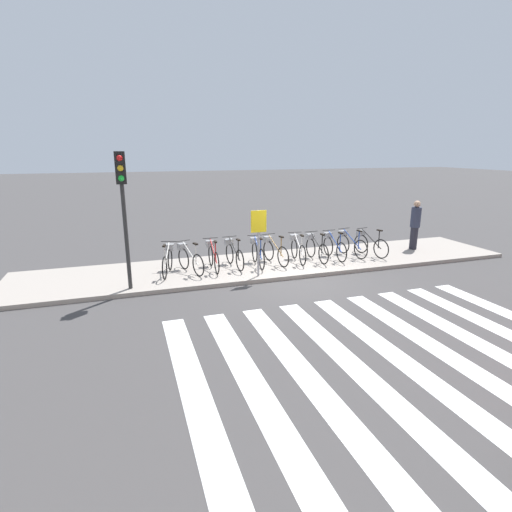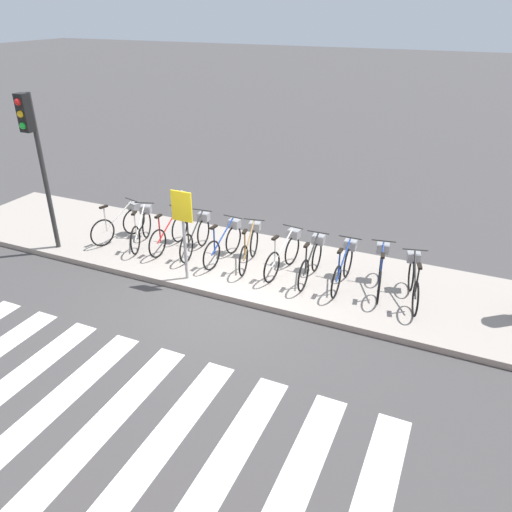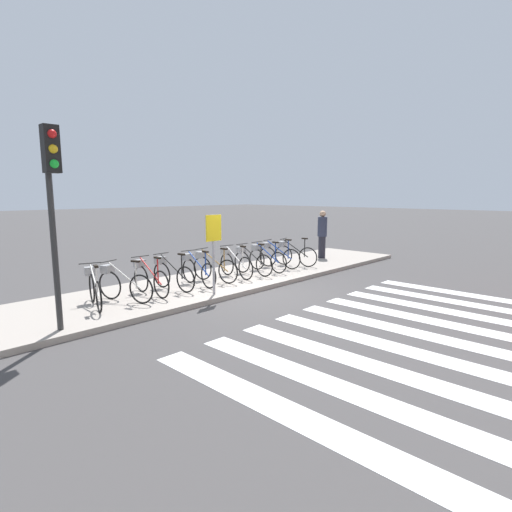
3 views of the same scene
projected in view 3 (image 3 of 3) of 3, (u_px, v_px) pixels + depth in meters
name	position (u px, v px, depth m)	size (l,w,h in m)	color
ground_plane	(251.00, 294.00, 9.87)	(120.00, 120.00, 0.00)	#423F3F
sidewalk	(213.00, 283.00, 10.85)	(15.52, 2.90, 0.12)	#9E9389
parked_bicycle_0	(94.00, 287.00, 8.32)	(0.57, 1.47, 0.94)	black
parked_bicycle_1	(122.00, 282.00, 8.72)	(0.63, 1.45, 0.94)	black
parked_bicycle_2	(149.00, 277.00, 9.30)	(0.46, 1.52, 0.94)	black
parked_bicycle_3	(171.00, 273.00, 9.79)	(0.46, 1.52, 0.94)	black
parked_bicycle_4	(196.00, 269.00, 10.28)	(0.46, 1.52, 0.94)	black
parked_bicycle_5	(212.00, 266.00, 10.72)	(0.46, 1.50, 0.94)	black
parked_bicycle_6	(234.00, 262.00, 11.27)	(0.46, 1.51, 0.94)	black
parked_bicycle_7	(250.00, 260.00, 11.67)	(0.46, 1.52, 0.94)	black
parked_bicycle_8	(265.00, 257.00, 12.14)	(0.46, 1.52, 0.94)	black
parked_bicycle_9	(277.00, 254.00, 12.72)	(0.46, 1.51, 0.94)	black
parked_bicycle_10	(293.00, 253.00, 13.07)	(0.52, 1.49, 0.94)	black
pedestrian	(322.00, 233.00, 14.59)	(0.34, 0.34, 1.73)	#23232D
traffic_light	(52.00, 186.00, 6.48)	(0.24, 0.40, 3.42)	#2D2D2D
sign_post	(214.00, 241.00, 9.17)	(0.44, 0.07, 1.86)	#99999E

